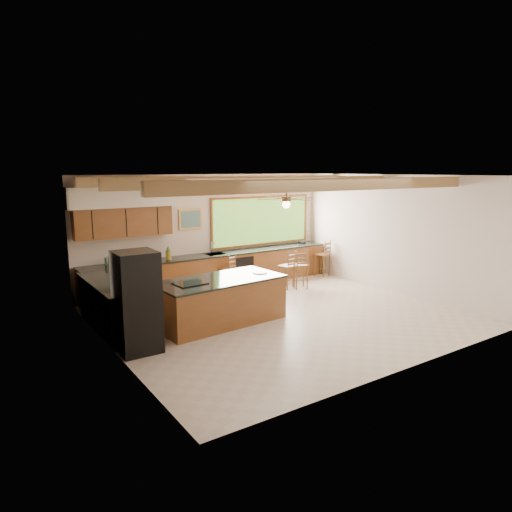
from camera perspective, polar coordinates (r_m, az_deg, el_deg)
ground at (r=9.98m, az=3.11°, el=-7.49°), size 7.20×7.20×0.00m
room_shell at (r=9.95m, az=0.19°, el=5.53°), size 7.27×6.54×3.02m
counter_run at (r=11.52m, az=-7.72°, el=-2.67°), size 7.12×3.10×1.28m
island at (r=9.47m, az=-4.61°, el=-5.57°), size 2.75×1.45×0.95m
refrigerator at (r=8.11m, az=-14.65°, el=-5.60°), size 0.70×0.67×1.77m
bar_stool_a at (r=11.81m, az=-3.46°, el=-1.68°), size 0.46×0.46×0.98m
bar_stool_b at (r=12.05m, az=4.05°, el=-1.36°), size 0.43×0.43×1.01m
bar_stool_c at (r=12.09m, az=5.74°, el=-1.23°), size 0.49×0.49×1.05m
bar_stool_d at (r=13.59m, az=8.46°, el=0.14°), size 0.48×0.48×1.09m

